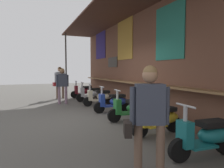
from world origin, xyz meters
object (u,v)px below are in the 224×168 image
Objects in this scene: scooter_yellow at (160,118)px; shopper_passing at (60,79)px; scooter_cream at (101,97)px; scooter_blue at (114,102)px; shopper_browsing at (62,82)px; scooter_green at (132,108)px; shopper_with_handbag at (148,111)px; scooter_silver at (92,93)px; scooter_teal at (208,136)px; scooter_maroon at (85,91)px.

shopper_passing is at bearing -82.31° from scooter_yellow.
scooter_blue is (1.50, -0.00, 0.00)m from scooter_cream.
shopper_browsing reaches higher than scooter_yellow.
shopper_passing reaches higher than scooter_green.
scooter_blue is 1.36m from scooter_green.
scooter_yellow is at bearing 160.62° from shopper_with_handbag.
scooter_silver and scooter_cream have the same top height.
shopper_with_handbag is 8.70m from shopper_passing.
shopper_browsing is (-5.31, -1.47, 0.61)m from scooter_yellow.
scooter_cream is at bearing -85.55° from scooter_teal.
scooter_teal is 0.88× the size of shopper_with_handbag.
scooter_yellow is at bearing 91.19° from scooter_maroon.
scooter_blue is 2.76m from scooter_yellow.
scooter_silver is 0.86× the size of shopper_browsing.
scooter_cream is at bearing -171.37° from shopper_with_handbag.
scooter_green is at bearing -85.55° from scooter_teal.
scooter_blue is 1.00× the size of scooter_yellow.
shopper_passing reaches higher than scooter_blue.
scooter_blue is (4.21, -0.00, 0.00)m from scooter_maroon.
scooter_silver is 1.62m from shopper_browsing.
scooter_yellow is 7.30m from shopper_passing.
scooter_teal is at bearing -2.66° from shopper_passing.
scooter_blue is at bearing 91.24° from scooter_cream.
shopper_with_handbag is at bearing 82.16° from scooter_maroon.
shopper_with_handbag is (8.52, -1.35, 0.58)m from scooter_maroon.
scooter_green is 2.76m from scooter_teal.
scooter_blue is at bearing -92.84° from scooter_yellow.
shopper_with_handbag reaches higher than scooter_blue.
scooter_silver is 1.00× the size of scooter_teal.
scooter_blue is 0.87× the size of shopper_with_handbag.
scooter_green is 1.00× the size of scooter_teal.
scooter_silver is 5.60m from scooter_yellow.
scooter_maroon is at bearing -85.55° from scooter_teal.
scooter_cream is at bearing -92.84° from scooter_yellow.
scooter_teal is (6.96, -0.00, 0.00)m from scooter_silver.
scooter_blue is at bearing -152.78° from shopper_browsing.
shopper_with_handbag reaches higher than scooter_green.
scooter_green is 0.88× the size of shopper_with_handbag.
scooter_blue is at bearing -85.55° from scooter_teal.
shopper_browsing is (0.29, -1.47, 0.61)m from scooter_silver.
shopper_passing is at bearing -71.43° from scooter_blue.
scooter_maroon and scooter_cream have the same top height.
scooter_maroon is at bearing -86.66° from scooter_green.
shopper_with_handbag is at bearing 74.28° from scooter_blue.
scooter_cream is 1.00× the size of scooter_yellow.
scooter_yellow is 5.54m from shopper_browsing.
shopper_passing is (-8.51, -1.33, 0.67)m from scooter_teal.
scooter_silver is at bearing -168.98° from shopper_with_handbag.
scooter_blue is at bearing -175.70° from shopper_with_handbag.
scooter_yellow and scooter_teal have the same top height.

